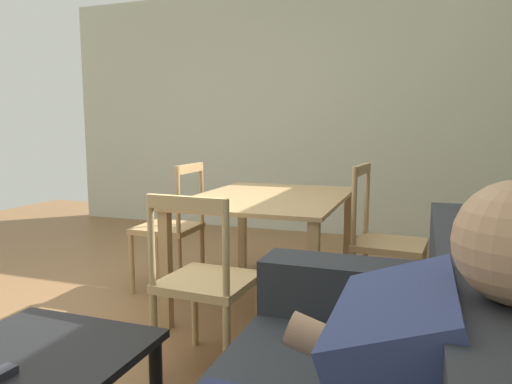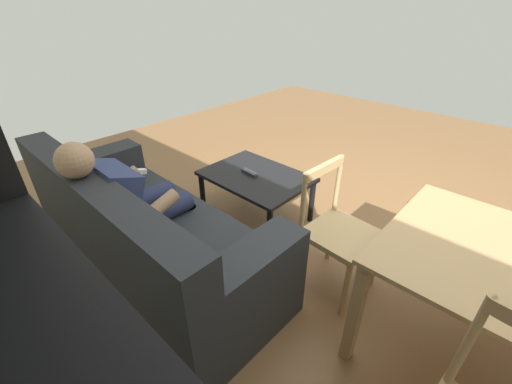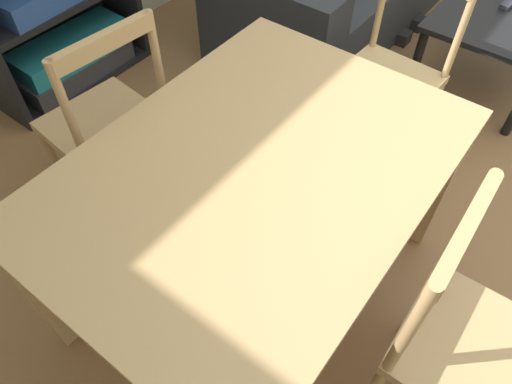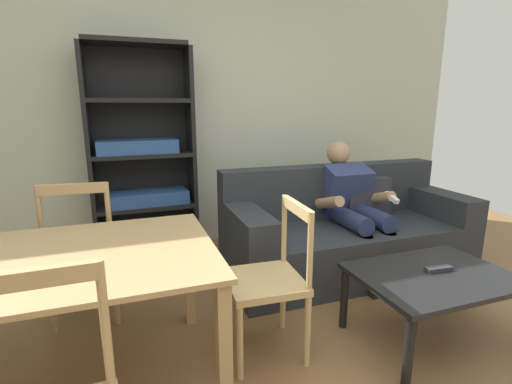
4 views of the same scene
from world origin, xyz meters
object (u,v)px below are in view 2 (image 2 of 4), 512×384
Objects in this scene: tv_remote at (250,173)px; dining_chair_facing_couch at (338,232)px; couch at (145,236)px; coffee_table at (256,180)px; person_lounging at (132,204)px.

dining_chair_facing_couch reaches higher than tv_remote.
coffee_table is (-0.09, -1.06, 0.05)m from couch.
person_lounging reaches higher than tv_remote.
person_lounging is at bearing 11.90° from couch.
couch is 12.30× the size of tv_remote.
coffee_table is at bearing -97.90° from person_lounging.
dining_chair_facing_couch is (-1.11, -0.84, -0.13)m from person_lounging.
tv_remote is (-0.09, -1.06, -0.12)m from person_lounging.
person_lounging is at bearing 82.10° from coffee_table.
person_lounging reaches higher than coffee_table.
person_lounging reaches higher than couch.
coffee_table is 1.03× the size of dining_chair_facing_couch.
couch reaches higher than coffee_table.
coffee_table is (-0.15, -1.08, -0.19)m from person_lounging.
couch is at bearing 85.30° from coffee_table.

